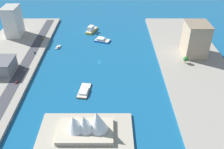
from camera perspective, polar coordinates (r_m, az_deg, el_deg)
ground_plane at (r=260.62m, az=-2.99°, el=3.03°), size 440.00×440.00×0.00m
quay_west at (r=272.95m, az=18.00°, el=3.14°), size 70.00×240.00×2.69m
quay_east at (r=282.41m, az=-23.25°, el=3.02°), size 70.00×240.00×2.69m
peninsula_point at (r=179.83m, az=-6.14°, el=-13.46°), size 66.83×39.56×2.00m
road_strip at (r=273.65m, az=-18.97°, el=3.37°), size 10.58×228.00×0.15m
ferry_yellow_fast at (r=330.56m, az=-4.82°, el=10.39°), size 15.32×24.68×8.17m
barge_flat_brown at (r=217.30m, az=-6.53°, el=-3.77°), size 11.48×23.11×2.90m
catamaran_blue at (r=303.64m, az=-2.37°, el=8.03°), size 20.34×15.40×4.08m
sailboat_small_white at (r=294.47m, az=-12.45°, el=6.25°), size 5.79×10.32×11.19m
hotel_broad_white at (r=330.31m, az=-22.06°, el=11.41°), size 17.38×25.92×36.24m
apartment_midrise_tan at (r=275.97m, az=18.87°, el=7.77°), size 23.72×28.88×35.07m
taxi_yellow_cab at (r=316.36m, az=-15.74°, el=8.28°), size 1.78×5.14×1.63m
van_white at (r=283.69m, az=-17.70°, el=4.93°), size 1.86×5.06×1.75m
sedan_silver at (r=255.42m, az=-19.61°, el=1.21°), size 1.98×5.10×1.73m
pickup_red at (r=238.95m, az=-21.33°, el=-1.60°), size 1.99×4.99×1.43m
traffic_light_waterfront at (r=291.17m, az=-16.54°, el=6.64°), size 0.36×0.36×6.50m
opera_landmark at (r=173.89m, az=-5.91°, el=-11.64°), size 39.26×24.44×19.52m
park_tree_cluster at (r=264.58m, az=17.02°, el=3.81°), size 10.38×13.86×7.43m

